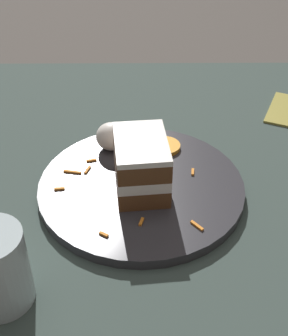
# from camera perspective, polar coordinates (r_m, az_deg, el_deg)

# --- Properties ---
(ground_plane) EXTENTS (6.00, 6.00, 0.00)m
(ground_plane) POSITION_cam_1_polar(r_m,az_deg,el_deg) (0.77, -0.15, -1.69)
(ground_plane) COLOR #4C4742
(ground_plane) RESTS_ON ground
(dining_table) EXTENTS (1.28, 0.80, 0.03)m
(dining_table) POSITION_cam_1_polar(r_m,az_deg,el_deg) (0.76, -0.15, -0.90)
(dining_table) COLOR #384742
(dining_table) RESTS_ON ground
(plate) EXTENTS (0.31, 0.31, 0.02)m
(plate) POSITION_cam_1_polar(r_m,az_deg,el_deg) (0.70, 0.00, -2.36)
(plate) COLOR #333338
(plate) RESTS_ON dining_table
(cake_slice) EXTENTS (0.08, 0.11, 0.08)m
(cake_slice) POSITION_cam_1_polar(r_m,az_deg,el_deg) (0.67, 0.20, 0.45)
(cake_slice) COLOR brown
(cake_slice) RESTS_ON plate
(cream_dollop) EXTENTS (0.05, 0.05, 0.05)m
(cream_dollop) POSITION_cam_1_polar(r_m,az_deg,el_deg) (0.76, -3.79, 3.87)
(cream_dollop) COLOR white
(cream_dollop) RESTS_ON plate
(orange_garnish) EXTENTS (0.05, 0.05, 0.01)m
(orange_garnish) POSITION_cam_1_polar(r_m,az_deg,el_deg) (0.77, 2.74, 2.66)
(orange_garnish) COLOR orange
(orange_garnish) RESTS_ON plate
(carrot_shreds_scatter) EXTENTS (0.21, 0.17, 0.00)m
(carrot_shreds_scatter) POSITION_cam_1_polar(r_m,az_deg,el_deg) (0.69, -3.35, -2.60)
(carrot_shreds_scatter) COLOR orange
(carrot_shreds_scatter) RESTS_ON plate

